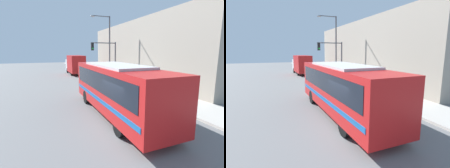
{
  "view_description": "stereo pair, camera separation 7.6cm",
  "coord_description": "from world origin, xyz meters",
  "views": [
    {
      "loc": [
        -3.89,
        -7.52,
        3.97
      ],
      "look_at": [
        1.5,
        5.23,
        1.38
      ],
      "focal_mm": 28.0,
      "sensor_mm": 36.0,
      "label": 1
    },
    {
      "loc": [
        -3.82,
        -7.55,
        3.97
      ],
      "look_at": [
        1.5,
        5.23,
        1.38
      ],
      "focal_mm": 28.0,
      "sensor_mm": 36.0,
      "label": 2
    }
  ],
  "objects": [
    {
      "name": "street_lamp",
      "position": [
        5.03,
        15.18,
        5.1
      ],
      "size": [
        2.73,
        0.28,
        8.46
      ],
      "color": "#47474C",
      "rests_on": "sidewalk"
    },
    {
      "name": "building_facade",
      "position": [
        10.85,
        14.41,
        4.0
      ],
      "size": [
        6.0,
        26.82,
        8.0
      ],
      "color": "#9E9384",
      "rests_on": "ground_plane"
    },
    {
      "name": "sidewalk",
      "position": [
        6.17,
        20.0,
        0.08
      ],
      "size": [
        3.35,
        70.0,
        0.15
      ],
      "color": "#B7B2A8",
      "rests_on": "ground_plane"
    },
    {
      "name": "delivery_truck",
      "position": [
        2.12,
        23.48,
        1.77
      ],
      "size": [
        2.26,
        7.33,
        3.28
      ],
      "color": "#B21919",
      "rests_on": "ground_plane"
    },
    {
      "name": "traffic_light_pole",
      "position": [
        4.09,
        13.03,
        3.6
      ],
      "size": [
        3.28,
        0.35,
        4.99
      ],
      "color": "#47474C",
      "rests_on": "sidewalk"
    },
    {
      "name": "pedestrian_near_corner",
      "position": [
        6.22,
        3.83,
        0.96
      ],
      "size": [
        0.34,
        0.34,
        1.59
      ],
      "color": "#23283D",
      "rests_on": "sidewalk"
    },
    {
      "name": "ground_plane",
      "position": [
        0.0,
        0.0,
        0.0
      ],
      "size": [
        120.0,
        120.0,
        0.0
      ],
      "primitive_type": "plane",
      "color": "slate"
    },
    {
      "name": "city_bus",
      "position": [
        0.5,
        2.24,
        1.85
      ],
      "size": [
        2.55,
        10.07,
        3.2
      ],
      "rotation": [
        0.0,
        0.0,
        0.01
      ],
      "color": "red",
      "rests_on": "ground_plane"
    },
    {
      "name": "fire_hydrant",
      "position": [
        5.1,
        5.2,
        0.54
      ],
      "size": [
        0.26,
        0.35,
        0.77
      ],
      "color": "gold",
      "rests_on": "sidewalk"
    },
    {
      "name": "parking_meter",
      "position": [
        5.1,
        10.75,
        1.08
      ],
      "size": [
        0.14,
        0.14,
        1.38
      ],
      "color": "#47474C",
      "rests_on": "sidewalk"
    }
  ]
}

